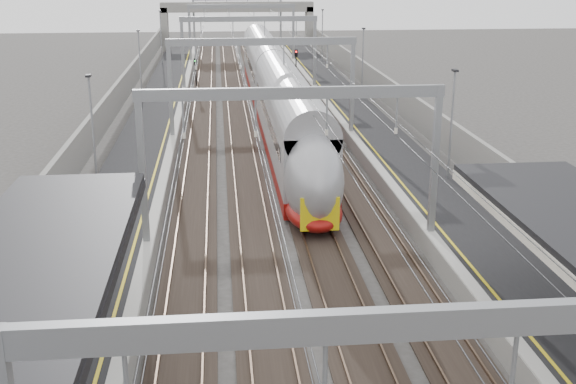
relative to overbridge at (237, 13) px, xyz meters
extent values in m
cube|color=black|center=(-8.00, -55.00, -4.81)|extent=(4.00, 120.00, 1.00)
cube|color=black|center=(8.00, -55.00, -4.81)|extent=(4.00, 120.00, 1.00)
cube|color=black|center=(-4.50, -55.00, -5.27)|extent=(2.40, 140.00, 0.08)
cube|color=brown|center=(-5.22, -55.00, -5.18)|extent=(0.07, 140.00, 0.14)
cube|color=brown|center=(-3.78, -55.00, -5.18)|extent=(0.07, 140.00, 0.14)
cube|color=black|center=(-1.50, -55.00, -5.27)|extent=(2.40, 140.00, 0.08)
cube|color=brown|center=(-2.22, -55.00, -5.18)|extent=(0.07, 140.00, 0.14)
cube|color=brown|center=(-0.78, -55.00, -5.18)|extent=(0.07, 140.00, 0.14)
cube|color=black|center=(1.50, -55.00, -5.27)|extent=(2.40, 140.00, 0.08)
cube|color=brown|center=(0.78, -55.00, -5.18)|extent=(0.07, 140.00, 0.14)
cube|color=brown|center=(2.22, -55.00, -5.18)|extent=(0.07, 140.00, 0.14)
cube|color=black|center=(4.50, -55.00, -5.27)|extent=(2.40, 140.00, 0.08)
cube|color=brown|center=(3.78, -55.00, -5.18)|extent=(0.07, 140.00, 0.14)
cube|color=brown|center=(5.22, -55.00, -5.18)|extent=(0.07, 140.00, 0.14)
cube|color=gray|center=(0.00, -98.00, 2.04)|extent=(13.00, 0.25, 0.50)
cube|color=gray|center=(-6.30, -78.00, -1.01)|extent=(0.28, 0.28, 6.60)
cube|color=gray|center=(6.30, -78.00, -1.01)|extent=(0.28, 0.28, 6.60)
cube|color=gray|center=(0.00, -78.00, 2.04)|extent=(13.00, 0.25, 0.50)
cube|color=gray|center=(-6.30, -58.00, -1.01)|extent=(0.28, 0.28, 6.60)
cube|color=gray|center=(6.30, -58.00, -1.01)|extent=(0.28, 0.28, 6.60)
cube|color=gray|center=(0.00, -58.00, 2.04)|extent=(13.00, 0.25, 0.50)
cube|color=gray|center=(-6.30, -38.00, -1.01)|extent=(0.28, 0.28, 6.60)
cube|color=gray|center=(6.30, -38.00, -1.01)|extent=(0.28, 0.28, 6.60)
cube|color=gray|center=(0.00, -38.00, 2.04)|extent=(13.00, 0.25, 0.50)
cube|color=gray|center=(-6.30, -18.00, -1.01)|extent=(0.28, 0.28, 6.60)
cube|color=gray|center=(6.30, -18.00, -1.01)|extent=(0.28, 0.28, 6.60)
cube|color=gray|center=(0.00, -18.00, 2.04)|extent=(13.00, 0.25, 0.50)
cube|color=gray|center=(-6.30, 0.00, -1.01)|extent=(0.28, 0.28, 6.60)
cube|color=gray|center=(6.30, 0.00, -1.01)|extent=(0.28, 0.28, 6.60)
cylinder|color=#262628|center=(-4.50, -50.00, 0.19)|extent=(0.03, 140.00, 0.03)
cylinder|color=#262628|center=(-1.50, -50.00, 0.19)|extent=(0.03, 140.00, 0.03)
cylinder|color=#262628|center=(1.50, -50.00, 0.19)|extent=(0.03, 140.00, 0.03)
cylinder|color=#262628|center=(4.50, -50.00, 0.19)|extent=(0.03, 140.00, 0.03)
cylinder|color=black|center=(-9.70, -86.00, -2.31)|extent=(0.20, 0.20, 4.00)
cube|color=gray|center=(0.00, 0.00, 0.89)|extent=(22.00, 2.20, 1.40)
cube|color=gray|center=(-10.50, 0.00, -2.21)|extent=(1.00, 2.20, 6.20)
cube|color=gray|center=(10.50, 0.00, -2.21)|extent=(1.00, 2.20, 6.20)
cube|color=gray|center=(-11.20, -55.00, -3.71)|extent=(0.30, 120.00, 3.20)
cube|color=gray|center=(11.20, -55.00, -3.71)|extent=(0.30, 120.00, 3.20)
cube|color=maroon|center=(1.50, -61.45, -4.68)|extent=(2.91, 24.78, 0.86)
cube|color=#96969B|center=(1.50, -61.45, -2.63)|extent=(2.91, 24.78, 3.23)
cube|color=black|center=(1.50, -70.12, -5.02)|extent=(2.16, 2.59, 0.54)
cube|color=maroon|center=(1.50, -36.23, -4.68)|extent=(2.91, 24.78, 0.86)
cube|color=#96969B|center=(1.50, -36.23, -2.63)|extent=(2.91, 24.78, 3.23)
cube|color=black|center=(1.50, -44.91, -5.02)|extent=(2.16, 2.59, 0.54)
ellipsoid|color=#96969B|center=(1.50, -74.06, -2.96)|extent=(2.91, 5.60, 4.53)
cube|color=yellow|center=(1.50, -76.37, -3.92)|extent=(1.83, 0.12, 1.62)
cube|color=black|center=(1.50, -75.89, -2.31)|extent=(1.72, 0.61, 1.01)
cylinder|color=black|center=(-5.20, -35.94, -3.81)|extent=(0.12, 0.12, 3.00)
cube|color=black|center=(-5.20, -35.94, -2.21)|extent=(0.32, 0.22, 0.75)
sphere|color=#0CE526|center=(-5.20, -36.07, -2.06)|extent=(0.16, 0.16, 0.16)
cylinder|color=black|center=(3.20, -31.60, -3.81)|extent=(0.12, 0.12, 3.00)
cube|color=black|center=(3.20, -31.60, -2.21)|extent=(0.32, 0.22, 0.75)
sphere|color=#0CE526|center=(3.20, -31.73, -2.06)|extent=(0.16, 0.16, 0.16)
cylinder|color=black|center=(5.40, -29.60, -3.81)|extent=(0.12, 0.12, 3.00)
cube|color=black|center=(5.40, -29.60, -2.21)|extent=(0.32, 0.22, 0.75)
sphere|color=red|center=(5.40, -29.73, -2.06)|extent=(0.16, 0.16, 0.16)
camera|label=1|loc=(-2.99, -107.57, 7.28)|focal=45.00mm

